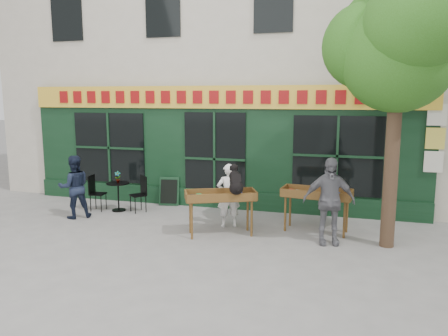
{
  "coord_description": "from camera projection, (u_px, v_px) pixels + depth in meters",
  "views": [
    {
      "loc": [
        3.49,
        -8.81,
        3.02
      ],
      "look_at": [
        0.79,
        0.5,
        1.42
      ],
      "focal_mm": 35.0,
      "sensor_mm": 36.0,
      "label": 1
    }
  ],
  "objects": [
    {
      "name": "ground",
      "position": [
        184.0,
        232.0,
        9.8
      ],
      "size": [
        80.0,
        80.0,
        0.0
      ],
      "primitive_type": "plane",
      "color": "slate",
      "rests_on": "ground"
    },
    {
      "name": "bistro_table",
      "position": [
        118.0,
        191.0,
        11.56
      ],
      "size": [
        0.6,
        0.6,
        0.76
      ],
      "color": "black",
      "rests_on": "ground"
    },
    {
      "name": "potted_plant",
      "position": [
        118.0,
        177.0,
        11.5
      ],
      "size": [
        0.19,
        0.16,
        0.31
      ],
      "primitive_type": "imported",
      "rotation": [
        0.0,
        0.0,
        0.37
      ],
      "color": "gray",
      "rests_on": "bistro_table"
    },
    {
      "name": "building",
      "position": [
        247.0,
        37.0,
        14.66
      ],
      "size": [
        14.0,
        7.26,
        10.0
      ],
      "color": "beige",
      "rests_on": "ground"
    },
    {
      "name": "bistro_chair_right",
      "position": [
        141.0,
        191.0,
        11.5
      ],
      "size": [
        0.51,
        0.51,
        0.95
      ],
      "rotation": [
        0.0,
        0.0,
        -0.68
      ],
      "color": "black",
      "rests_on": "ground"
    },
    {
      "name": "woman",
      "position": [
        229.0,
        195.0,
        10.13
      ],
      "size": [
        0.64,
        0.55,
        1.49
      ],
      "primitive_type": "imported",
      "rotation": [
        0.0,
        0.0,
        3.57
      ],
      "color": "white",
      "rests_on": "ground"
    },
    {
      "name": "dog",
      "position": [
        236.0,
        179.0,
        9.29
      ],
      "size": [
        0.56,
        0.69,
        0.6
      ],
      "primitive_type": null,
      "rotation": [
        0.0,
        0.0,
        0.43
      ],
      "color": "black",
      "rests_on": "book_cart_center"
    },
    {
      "name": "man_left",
      "position": [
        74.0,
        187.0,
        10.86
      ],
      "size": [
        0.97,
        0.96,
        1.58
      ],
      "primitive_type": "imported",
      "rotation": [
        0.0,
        0.0,
        3.86
      ],
      "color": "black",
      "rests_on": "ground"
    },
    {
      "name": "book_cart_center",
      "position": [
        221.0,
        198.0,
        9.5
      ],
      "size": [
        1.62,
        1.19,
        0.99
      ],
      "rotation": [
        0.0,
        0.0,
        0.43
      ],
      "color": "brown",
      "rests_on": "ground"
    },
    {
      "name": "bistro_chair_left",
      "position": [
        95.0,
        190.0,
        11.63
      ],
      "size": [
        0.4,
        0.4,
        0.95
      ],
      "rotation": [
        0.0,
        0.0,
        1.68
      ],
      "color": "black",
      "rests_on": "ground"
    },
    {
      "name": "book_cart_right",
      "position": [
        317.0,
        196.0,
        9.73
      ],
      "size": [
        1.56,
        0.79,
        0.99
      ],
      "rotation": [
        0.0,
        0.0,
        -0.12
      ],
      "color": "brown",
      "rests_on": "ground"
    },
    {
      "name": "chalkboard",
      "position": [
        169.0,
        191.0,
        12.17
      ],
      "size": [
        0.58,
        0.27,
        0.79
      ],
      "rotation": [
        0.0,
        0.0,
        0.15
      ],
      "color": "black",
      "rests_on": "ground"
    },
    {
      "name": "man_right",
      "position": [
        329.0,
        201.0,
        8.92
      ],
      "size": [
        1.13,
        0.67,
        1.81
      ],
      "primitive_type": "imported",
      "rotation": [
        0.0,
        0.0,
        0.23
      ],
      "color": "slate",
      "rests_on": "ground"
    },
    {
      "name": "street_tree",
      "position": [
        401.0,
        38.0,
        8.28
      ],
      "size": [
        3.05,
        2.9,
        5.6
      ],
      "color": "#382619",
      "rests_on": "ground"
    }
  ]
}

